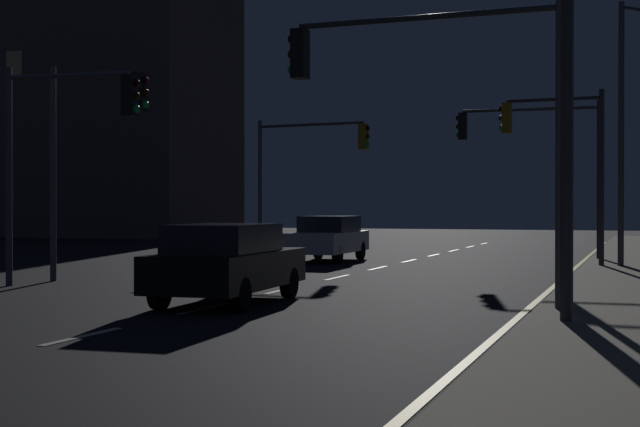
{
  "coord_description": "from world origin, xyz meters",
  "views": [
    {
      "loc": [
        7.83,
        -2.79,
        1.92
      ],
      "look_at": [
        -1.95,
        25.17,
        1.68
      ],
      "focal_mm": 52.58,
      "sensor_mm": 36.0,
      "label": 1
    }
  ],
  "objects_px": {
    "traffic_light_far_right": "(64,132)",
    "street_lamp_median": "(582,65)",
    "car_oncoming": "(328,237)",
    "street_lamp_far_end": "(568,23)",
    "street_lamp_across_street": "(628,109)",
    "building_distant": "(76,37)",
    "traffic_light_near_right": "(556,144)",
    "traffic_light_far_center": "(92,131)",
    "traffic_light_near_left": "(433,88)",
    "car": "(227,262)",
    "traffic_light_far_left": "(307,158)",
    "traffic_light_overhead_east": "(534,146)"
  },
  "relations": [
    {
      "from": "car_oncoming",
      "to": "street_lamp_far_end",
      "type": "distance_m",
      "value": 19.27
    },
    {
      "from": "traffic_light_near_right",
      "to": "street_lamp_far_end",
      "type": "height_order",
      "value": "street_lamp_far_end"
    },
    {
      "from": "street_lamp_far_end",
      "to": "street_lamp_median",
      "type": "xyz_separation_m",
      "value": [
        0.01,
        3.19,
        -0.2
      ]
    },
    {
      "from": "street_lamp_far_end",
      "to": "traffic_light_far_center",
      "type": "bearing_deg",
      "value": 154.77
    },
    {
      "from": "car_oncoming",
      "to": "traffic_light_near_left",
      "type": "distance_m",
      "value": 16.06
    },
    {
      "from": "street_lamp_median",
      "to": "car",
      "type": "bearing_deg",
      "value": -171.23
    },
    {
      "from": "car",
      "to": "street_lamp_far_end",
      "type": "xyz_separation_m",
      "value": [
        6.67,
        -2.16,
        3.88
      ]
    },
    {
      "from": "car_oncoming",
      "to": "street_lamp_across_street",
      "type": "bearing_deg",
      "value": -8.05
    },
    {
      "from": "traffic_light_near_left",
      "to": "building_distant",
      "type": "bearing_deg",
      "value": 131.45
    },
    {
      "from": "traffic_light_far_right",
      "to": "traffic_light_overhead_east",
      "type": "relative_size",
      "value": 0.98
    },
    {
      "from": "street_lamp_far_end",
      "to": "traffic_light_near_left",
      "type": "bearing_deg",
      "value": 139.01
    },
    {
      "from": "traffic_light_far_right",
      "to": "street_lamp_far_end",
      "type": "height_order",
      "value": "street_lamp_far_end"
    },
    {
      "from": "traffic_light_near_left",
      "to": "car",
      "type": "bearing_deg",
      "value": -179.25
    },
    {
      "from": "traffic_light_far_left",
      "to": "traffic_light_overhead_east",
      "type": "height_order",
      "value": "traffic_light_overhead_east"
    },
    {
      "from": "car",
      "to": "street_lamp_far_end",
      "type": "height_order",
      "value": "street_lamp_far_end"
    },
    {
      "from": "street_lamp_far_end",
      "to": "building_distant",
      "type": "xyz_separation_m",
      "value": [
        -34.28,
        38.15,
        8.34
      ]
    },
    {
      "from": "traffic_light_near_right",
      "to": "traffic_light_near_left",
      "type": "xyz_separation_m",
      "value": [
        -1.06,
        -12.61,
        0.24
      ]
    },
    {
      "from": "traffic_light_near_left",
      "to": "street_lamp_across_street",
      "type": "distance_m",
      "value": 13.15
    },
    {
      "from": "street_lamp_median",
      "to": "car_oncoming",
      "type": "bearing_deg",
      "value": 125.49
    },
    {
      "from": "traffic_light_overhead_east",
      "to": "traffic_light_far_center",
      "type": "distance_m",
      "value": 15.91
    },
    {
      "from": "car",
      "to": "traffic_light_near_right",
      "type": "height_order",
      "value": "traffic_light_near_right"
    },
    {
      "from": "traffic_light_overhead_east",
      "to": "street_lamp_across_street",
      "type": "xyz_separation_m",
      "value": [
        3.15,
        -3.49,
        0.85
      ]
    },
    {
      "from": "traffic_light_far_center",
      "to": "building_distant",
      "type": "relative_size",
      "value": 0.21
    },
    {
      "from": "traffic_light_far_center",
      "to": "building_distant",
      "type": "xyz_separation_m",
      "value": [
        -22.26,
        32.48,
        9.24
      ]
    },
    {
      "from": "traffic_light_far_left",
      "to": "traffic_light_far_center",
      "type": "relative_size",
      "value": 0.96
    },
    {
      "from": "traffic_light_near_left",
      "to": "building_distant",
      "type": "distance_m",
      "value": 48.77
    },
    {
      "from": "car_oncoming",
      "to": "street_lamp_median",
      "type": "bearing_deg",
      "value": -54.51
    },
    {
      "from": "street_lamp_far_end",
      "to": "traffic_light_far_left",
      "type": "bearing_deg",
      "value": 120.43
    },
    {
      "from": "traffic_light_near_right",
      "to": "building_distant",
      "type": "bearing_deg",
      "value": 144.58
    },
    {
      "from": "traffic_light_overhead_east",
      "to": "traffic_light_near_right",
      "type": "bearing_deg",
      "value": -73.57
    },
    {
      "from": "car",
      "to": "traffic_light_far_center",
      "type": "distance_m",
      "value": 7.05
    },
    {
      "from": "building_distant",
      "to": "traffic_light_near_left",
      "type": "bearing_deg",
      "value": -48.55
    },
    {
      "from": "traffic_light_far_right",
      "to": "traffic_light_near_right",
      "type": "bearing_deg",
      "value": 45.39
    },
    {
      "from": "car",
      "to": "traffic_light_near_right",
      "type": "distance_m",
      "value": 14.01
    },
    {
      "from": "street_lamp_across_street",
      "to": "building_distant",
      "type": "relative_size",
      "value": 0.3
    },
    {
      "from": "traffic_light_far_right",
      "to": "street_lamp_median",
      "type": "distance_m",
      "value": 11.96
    },
    {
      "from": "street_lamp_far_end",
      "to": "building_distant",
      "type": "height_order",
      "value": "building_distant"
    },
    {
      "from": "traffic_light_far_left",
      "to": "street_lamp_far_end",
      "type": "xyz_separation_m",
      "value": [
        11.09,
        -18.89,
        0.94
      ]
    },
    {
      "from": "car",
      "to": "traffic_light_near_left",
      "type": "xyz_separation_m",
      "value": [
        4.12,
        0.05,
        3.25
      ]
    },
    {
      "from": "traffic_light_near_right",
      "to": "traffic_light_far_center",
      "type": "bearing_deg",
      "value": -138.99
    },
    {
      "from": "street_lamp_across_street",
      "to": "building_distant",
      "type": "distance_m",
      "value": 42.68
    },
    {
      "from": "car_oncoming",
      "to": "traffic_light_near_right",
      "type": "bearing_deg",
      "value": -11.06
    },
    {
      "from": "traffic_light_far_right",
      "to": "street_lamp_across_street",
      "type": "bearing_deg",
      "value": 40.53
    },
    {
      "from": "car",
      "to": "street_lamp_across_street",
      "type": "relative_size",
      "value": 0.57
    },
    {
      "from": "street_lamp_across_street",
      "to": "car_oncoming",
      "type": "bearing_deg",
      "value": 171.95
    },
    {
      "from": "street_lamp_far_end",
      "to": "building_distant",
      "type": "relative_size",
      "value": 0.29
    },
    {
      "from": "traffic_light_near_right",
      "to": "street_lamp_median",
      "type": "xyz_separation_m",
      "value": [
        1.49,
        -11.63,
        0.67
      ]
    },
    {
      "from": "traffic_light_far_right",
      "to": "building_distant",
      "type": "xyz_separation_m",
      "value": [
        -22.4,
        33.86,
        9.36
      ]
    },
    {
      "from": "car",
      "to": "car_oncoming",
      "type": "xyz_separation_m",
      "value": [
        -2.73,
        14.21,
        0.0
      ]
    },
    {
      "from": "street_lamp_across_street",
      "to": "street_lamp_median",
      "type": "bearing_deg",
      "value": -92.91
    }
  ]
}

